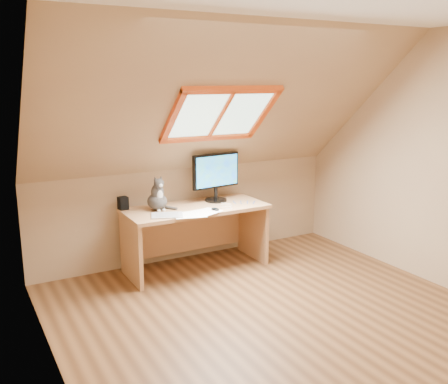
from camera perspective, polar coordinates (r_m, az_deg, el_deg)
ground at (r=4.28m, az=6.51°, el=-14.29°), size 3.50×3.50×0.00m
room_shell at (r=3.77m, az=7.88°, el=4.87°), size 3.52×3.52×2.41m
desk at (r=5.22m, az=-3.57°, el=-3.77°), size 1.46×0.64×0.67m
monitor at (r=5.27m, az=-0.92°, el=2.06°), size 0.56×0.23×0.51m
cat at (r=4.99m, az=-7.62°, el=-0.63°), size 0.20×0.24×0.36m
desk_speaker at (r=5.08m, az=-11.47°, el=-1.26°), size 0.10×0.10×0.13m
graphics_tablet at (r=4.79m, az=-6.52°, el=-2.67°), size 0.35×0.31×0.01m
mouse at (r=4.94m, az=-1.01°, el=-1.99°), size 0.09×0.11×0.03m
papers at (r=4.84m, az=-3.04°, el=-2.47°), size 0.35×0.30×0.01m
cables at (r=5.20m, az=1.53°, el=-1.36°), size 0.51×0.26×0.01m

